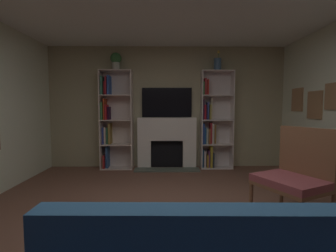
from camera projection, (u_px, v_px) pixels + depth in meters
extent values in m
plane|color=brown|center=(170.00, 236.00, 2.52)|extent=(7.17, 7.17, 0.00)
cube|color=tan|center=(167.00, 107.00, 5.43)|extent=(5.16, 0.06, 2.59)
cube|color=#A1754F|center=(334.00, 96.00, 3.75)|extent=(0.03, 0.41, 0.41)
cube|color=#9C8D54|center=(334.00, 96.00, 3.75)|extent=(0.01, 0.35, 0.35)
cube|color=#A1754F|center=(315.00, 105.00, 4.24)|extent=(0.03, 0.40, 0.47)
cube|color=#535658|center=(314.00, 105.00, 4.24)|extent=(0.01, 0.34, 0.41)
cube|color=#A1754F|center=(297.00, 100.00, 4.80)|extent=(0.03, 0.37, 0.44)
cube|color=#5D7BA7|center=(297.00, 100.00, 4.80)|extent=(0.01, 0.31, 0.38)
cube|color=white|center=(145.00, 154.00, 5.36)|extent=(0.28, 0.22, 0.59)
cube|color=white|center=(189.00, 154.00, 5.37)|extent=(0.28, 0.22, 0.59)
cube|color=white|center=(167.00, 129.00, 5.32)|extent=(1.24, 0.22, 0.49)
cube|color=black|center=(167.00, 153.00, 5.43)|extent=(0.68, 0.08, 0.59)
cube|color=#535B4F|center=(167.00, 170.00, 5.13)|extent=(1.34, 0.30, 0.03)
cube|color=black|center=(167.00, 103.00, 5.36)|extent=(1.06, 0.06, 0.63)
cube|color=beige|center=(101.00, 120.00, 5.23)|extent=(0.02, 0.34, 2.06)
cube|color=beige|center=(132.00, 120.00, 5.24)|extent=(0.02, 0.34, 2.06)
cube|color=beige|center=(118.00, 120.00, 5.39)|extent=(0.67, 0.02, 2.06)
cube|color=beige|center=(117.00, 168.00, 5.31)|extent=(0.63, 0.34, 0.02)
cube|color=#96553D|center=(104.00, 161.00, 5.32)|extent=(0.02, 0.26, 0.27)
cube|color=#A42024|center=(105.00, 161.00, 5.31)|extent=(0.03, 0.28, 0.28)
cube|color=#2A4B7D|center=(108.00, 157.00, 5.32)|extent=(0.04, 0.24, 0.44)
cube|color=beige|center=(117.00, 144.00, 5.27)|extent=(0.63, 0.34, 0.02)
cube|color=#323F90|center=(104.00, 136.00, 5.31)|extent=(0.04, 0.20, 0.34)
cube|color=beige|center=(106.00, 135.00, 5.29)|extent=(0.04, 0.22, 0.36)
cube|color=#327651|center=(108.00, 136.00, 5.31)|extent=(0.03, 0.19, 0.34)
cube|color=olive|center=(110.00, 134.00, 5.28)|extent=(0.04, 0.25, 0.43)
cube|color=beige|center=(117.00, 120.00, 5.23)|extent=(0.63, 0.34, 0.02)
cube|color=#397A42|center=(103.00, 111.00, 5.23)|extent=(0.03, 0.27, 0.36)
cube|color=#AE3A1A|center=(105.00, 109.00, 5.22)|extent=(0.02, 0.28, 0.44)
cube|color=red|center=(107.00, 112.00, 5.24)|extent=(0.03, 0.26, 0.31)
cube|color=black|center=(109.00, 113.00, 5.27)|extent=(0.04, 0.20, 0.27)
cube|color=beige|center=(116.00, 95.00, 5.19)|extent=(0.63, 0.34, 0.02)
cube|color=#356E55|center=(103.00, 86.00, 5.20)|extent=(0.04, 0.26, 0.38)
cube|color=#B4232A|center=(105.00, 88.00, 5.22)|extent=(0.02, 0.22, 0.27)
cube|color=#A71E2A|center=(107.00, 86.00, 5.19)|extent=(0.03, 0.27, 0.38)
cube|color=#2C4C9A|center=(109.00, 85.00, 5.19)|extent=(0.04, 0.27, 0.40)
cube|color=beige|center=(116.00, 71.00, 5.16)|extent=(0.63, 0.34, 0.02)
cube|color=silver|center=(201.00, 120.00, 5.28)|extent=(0.02, 0.31, 2.06)
cube|color=silver|center=(232.00, 120.00, 5.28)|extent=(0.02, 0.31, 2.06)
cube|color=silver|center=(215.00, 120.00, 5.42)|extent=(0.67, 0.02, 2.06)
cube|color=silver|center=(216.00, 167.00, 5.36)|extent=(0.63, 0.31, 0.02)
cube|color=navy|center=(202.00, 158.00, 5.38)|extent=(0.04, 0.18, 0.38)
cube|color=beige|center=(205.00, 159.00, 5.37)|extent=(0.04, 0.21, 0.35)
cube|color=#A27025|center=(207.00, 161.00, 5.36)|extent=(0.03, 0.23, 0.27)
cube|color=#66386B|center=(209.00, 158.00, 5.37)|extent=(0.02, 0.21, 0.36)
cube|color=#A28C28|center=(211.00, 156.00, 5.35)|extent=(0.04, 0.24, 0.45)
cube|color=#1E242C|center=(213.00, 160.00, 5.36)|extent=(0.03, 0.23, 0.31)
cube|color=silver|center=(216.00, 144.00, 5.32)|extent=(0.63, 0.31, 0.02)
cube|color=navy|center=(203.00, 134.00, 5.31)|extent=(0.04, 0.24, 0.43)
cube|color=#1E548C|center=(205.00, 135.00, 5.34)|extent=(0.03, 0.20, 0.34)
cube|color=beige|center=(207.00, 136.00, 5.34)|extent=(0.04, 0.19, 0.33)
cube|color=#975429|center=(209.00, 136.00, 5.31)|extent=(0.02, 0.25, 0.32)
cube|color=#AD262F|center=(210.00, 133.00, 5.33)|extent=(0.03, 0.20, 0.44)
cube|color=beige|center=(212.00, 133.00, 5.33)|extent=(0.04, 0.21, 0.43)
cube|color=olive|center=(215.00, 134.00, 5.35)|extent=(0.03, 0.17, 0.40)
cube|color=silver|center=(217.00, 120.00, 5.28)|extent=(0.63, 0.31, 0.02)
cube|color=black|center=(203.00, 109.00, 5.29)|extent=(0.03, 0.20, 0.43)
cube|color=red|center=(205.00, 112.00, 5.31)|extent=(0.04, 0.17, 0.31)
cube|color=navy|center=(207.00, 111.00, 5.29)|extent=(0.03, 0.21, 0.36)
cube|color=olive|center=(210.00, 112.00, 5.29)|extent=(0.03, 0.23, 0.31)
cube|color=beige|center=(211.00, 109.00, 5.31)|extent=(0.02, 0.17, 0.45)
cube|color=silver|center=(217.00, 95.00, 5.24)|extent=(0.63, 0.31, 0.02)
cube|color=#38703F|center=(203.00, 89.00, 5.24)|extent=(0.03, 0.23, 0.27)
cube|color=#B42E30|center=(205.00, 87.00, 5.27)|extent=(0.04, 0.18, 0.35)
cube|color=#B1221A|center=(207.00, 87.00, 5.26)|extent=(0.03, 0.19, 0.32)
cube|color=silver|center=(217.00, 71.00, 5.20)|extent=(0.63, 0.31, 0.02)
cylinder|color=beige|center=(116.00, 67.00, 5.17)|extent=(0.16, 0.16, 0.16)
sphere|color=#376D39|center=(116.00, 58.00, 5.15)|extent=(0.23, 0.23, 0.23)
cylinder|color=#45668C|center=(217.00, 65.00, 5.19)|extent=(0.15, 0.15, 0.25)
cylinder|color=#4C7F3F|center=(219.00, 55.00, 5.20)|extent=(0.01, 0.01, 0.15)
sphere|color=#E2C84C|center=(219.00, 51.00, 5.19)|extent=(0.04, 0.04, 0.04)
cylinder|color=#4C7F3F|center=(218.00, 55.00, 5.18)|extent=(0.01, 0.01, 0.13)
sphere|color=#E2C84C|center=(219.00, 52.00, 5.18)|extent=(0.06, 0.06, 0.06)
cube|color=#336493|center=(216.00, 250.00, 1.20)|extent=(1.76, 0.20, 0.41)
cylinder|color=brown|center=(333.00, 210.00, 2.64)|extent=(0.04, 0.04, 0.44)
cylinder|color=brown|center=(282.00, 192.00, 3.20)|extent=(0.04, 0.04, 0.44)
cylinder|color=brown|center=(300.00, 220.00, 2.40)|extent=(0.04, 0.04, 0.44)
cylinder|color=brown|center=(251.00, 198.00, 2.96)|extent=(0.04, 0.04, 0.44)
cube|color=#904145|center=(291.00, 181.00, 2.78)|extent=(0.81, 0.86, 0.08)
cube|color=brown|center=(290.00, 186.00, 2.78)|extent=(0.81, 0.86, 0.04)
cube|color=brown|center=(306.00, 155.00, 2.87)|extent=(0.35, 0.64, 0.63)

